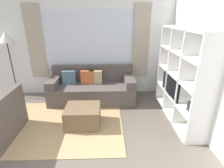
% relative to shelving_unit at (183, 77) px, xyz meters
% --- Properties ---
extents(wall_back, '(5.62, 0.11, 2.70)m').
position_rel_shelving_unit_xyz_m(wall_back, '(-2.03, 1.41, 0.42)').
color(wall_back, white).
rests_on(wall_back, ground_plane).
extents(wall_right, '(0.07, 4.59, 2.70)m').
position_rel_shelving_unit_xyz_m(wall_right, '(0.21, -0.32, 0.42)').
color(wall_right, white).
rests_on(wall_right, ground_plane).
extents(area_rug, '(2.74, 1.92, 0.01)m').
position_rel_shelving_unit_xyz_m(area_rug, '(-2.64, -0.26, -0.93)').
color(area_rug, tan).
rests_on(area_rug, ground_plane).
extents(shelving_unit, '(0.41, 1.91, 1.90)m').
position_rel_shelving_unit_xyz_m(shelving_unit, '(0.00, 0.00, 0.00)').
color(shelving_unit, silver).
rests_on(shelving_unit, ground_plane).
extents(couch_main, '(2.16, 0.92, 0.86)m').
position_rel_shelving_unit_xyz_m(couch_main, '(-1.96, 0.91, -0.62)').
color(couch_main, '#564C47').
rests_on(couch_main, ground_plane).
extents(ottoman, '(0.69, 0.60, 0.41)m').
position_rel_shelving_unit_xyz_m(ottoman, '(-2.06, -0.27, -0.73)').
color(ottoman, brown).
rests_on(ottoman, ground_plane).
extents(floor_lamp, '(0.37, 0.37, 1.75)m').
position_rel_shelving_unit_xyz_m(floor_lamp, '(-4.02, 1.10, 0.59)').
color(floor_lamp, black).
rests_on(floor_lamp, ground_plane).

